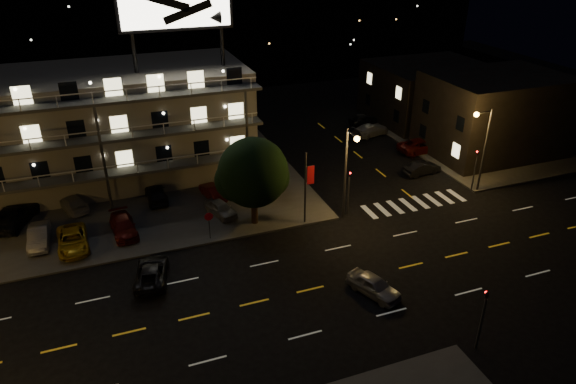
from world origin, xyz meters
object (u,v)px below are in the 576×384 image
object	(u,v)px
tree	(253,174)
lot_car_4	(221,208)
lot_car_7	(72,203)
lot_car_2	(73,240)
road_car_east	(374,286)
side_car_0	(422,168)
road_car_west	(151,272)

from	to	relation	value
tree	lot_car_4	xyz separation A→B (m)	(-2.28, 2.23, -3.80)
tree	lot_car_7	bearing A→B (deg)	151.40
lot_car_2	tree	bearing A→B (deg)	-8.15
tree	road_car_east	xyz separation A→B (m)	(4.83, -11.67, -3.90)
lot_car_2	lot_car_4	world-z (taller)	lot_car_2
side_car_0	road_car_east	size ratio (longest dim) A/B	1.00
tree	side_car_0	world-z (taller)	tree
lot_car_7	lot_car_4	bearing A→B (deg)	135.67
side_car_0	lot_car_2	bearing A→B (deg)	88.00
tree	lot_car_7	world-z (taller)	tree
lot_car_2	road_car_east	xyz separation A→B (m)	(18.96, -12.86, -0.14)
lot_car_4	road_car_east	distance (m)	15.61
lot_car_7	road_car_east	xyz separation A→B (m)	(18.99, -19.40, -0.12)
lot_car_4	lot_car_7	distance (m)	13.10
tree	road_car_east	distance (m)	13.22
road_car_east	road_car_west	distance (m)	15.40
lot_car_2	lot_car_4	bearing A→B (deg)	1.68
lot_car_2	side_car_0	world-z (taller)	lot_car_2
lot_car_4	road_car_east	xyz separation A→B (m)	(7.11, -13.90, -0.09)
lot_car_7	road_car_east	bearing A→B (deg)	114.88
side_car_0	road_car_west	size ratio (longest dim) A/B	0.86
tree	lot_car_2	world-z (taller)	tree
tree	lot_car_2	xyz separation A→B (m)	(-14.13, 1.18, -3.76)
lot_car_7	tree	bearing A→B (deg)	131.88
side_car_0	lot_car_4	bearing A→B (deg)	87.49
tree	side_car_0	xyz separation A→B (m)	(18.69, 3.56, -3.92)
side_car_0	road_car_west	distance (m)	28.93
tree	side_car_0	size ratio (longest dim) A/B	1.89
tree	road_car_west	xyz separation A→B (m)	(-8.98, -4.87, -3.93)
lot_car_4	side_car_0	distance (m)	21.01
lot_car_2	road_car_east	size ratio (longest dim) A/B	1.20
road_car_west	tree	bearing A→B (deg)	-138.99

